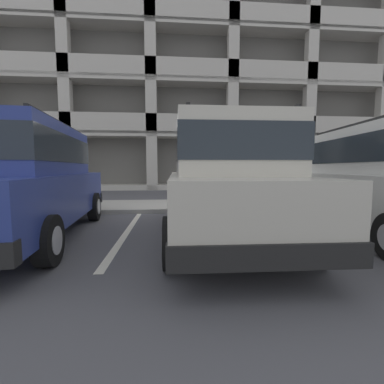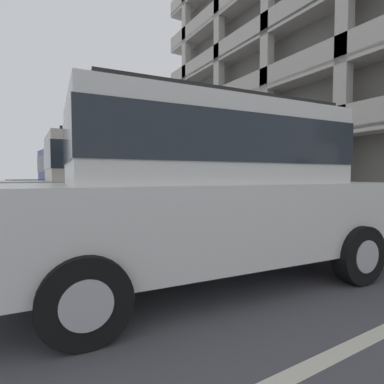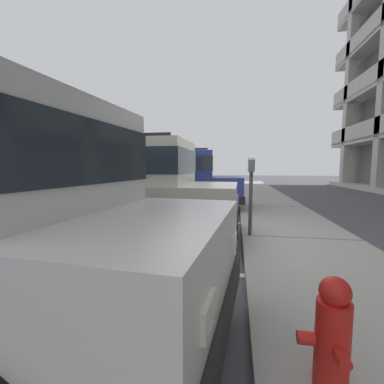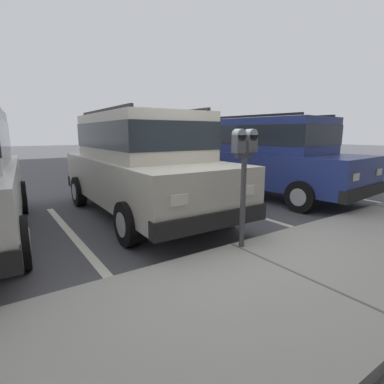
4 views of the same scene
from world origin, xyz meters
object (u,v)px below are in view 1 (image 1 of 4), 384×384
parking_meter_near (197,167)px  parking_garage (156,63)px  silver_suv (223,177)px  red_sedan (21,177)px  fire_hydrant (311,194)px

parking_meter_near → parking_garage: parking_garage is taller
silver_suv → parking_meter_near: bearing=95.2°
parking_garage → silver_suv: bearing=-82.7°
silver_suv → parking_garage: size_ratio=0.15×
red_sedan → fire_hydrant: size_ratio=7.05×
parking_meter_near → red_sedan: bearing=-142.9°
silver_suv → fire_hydrant: silver_suv is taller
parking_meter_near → parking_garage: 15.08m
red_sedan → parking_garage: size_ratio=0.15×
silver_suv → parking_meter_near: (-0.20, 2.64, 0.18)m
parking_meter_near → parking_garage: (-1.77, 12.80, 7.77)m
silver_suv → parking_garage: parking_garage is taller
parking_meter_near → parking_garage: bearing=97.9°
silver_suv → parking_meter_near: size_ratio=3.11×
parking_meter_near → fire_hydrant: parking_meter_near is taller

